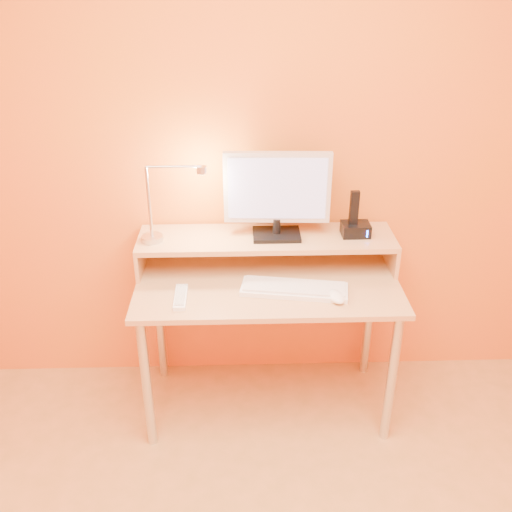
{
  "coord_description": "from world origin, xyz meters",
  "views": [
    {
      "loc": [
        -0.13,
        -1.11,
        2.05
      ],
      "look_at": [
        -0.06,
        1.13,
        0.88
      ],
      "focal_mm": 40.66,
      "sensor_mm": 36.0,
      "label": 1
    }
  ],
  "objects_px": {
    "phone_dock": "(356,229)",
    "mouse": "(336,297)",
    "lamp_base": "(152,238)",
    "remote_control": "(181,297)",
    "monitor_panel": "(277,188)",
    "keyboard": "(294,290)"
  },
  "relations": [
    {
      "from": "lamp_base",
      "to": "monitor_panel",
      "type": "bearing_deg",
      "value": 3.99
    },
    {
      "from": "monitor_panel",
      "to": "mouse",
      "type": "distance_m",
      "value": 0.55
    },
    {
      "from": "mouse",
      "to": "phone_dock",
      "type": "bearing_deg",
      "value": 51.09
    },
    {
      "from": "phone_dock",
      "to": "mouse",
      "type": "height_order",
      "value": "phone_dock"
    },
    {
      "from": "mouse",
      "to": "remote_control",
      "type": "bearing_deg",
      "value": 160.64
    },
    {
      "from": "remote_control",
      "to": "monitor_panel",
      "type": "bearing_deg",
      "value": 33.54
    },
    {
      "from": "mouse",
      "to": "keyboard",
      "type": "bearing_deg",
      "value": 139.0
    },
    {
      "from": "phone_dock",
      "to": "mouse",
      "type": "xyz_separation_m",
      "value": [
        -0.13,
        -0.32,
        -0.17
      ]
    },
    {
      "from": "monitor_panel",
      "to": "keyboard",
      "type": "xyz_separation_m",
      "value": [
        0.07,
        -0.25,
        -0.39
      ]
    },
    {
      "from": "lamp_base",
      "to": "mouse",
      "type": "distance_m",
      "value": 0.88
    },
    {
      "from": "lamp_base",
      "to": "remote_control",
      "type": "height_order",
      "value": "lamp_base"
    },
    {
      "from": "phone_dock",
      "to": "mouse",
      "type": "distance_m",
      "value": 0.38
    },
    {
      "from": "mouse",
      "to": "remote_control",
      "type": "relative_size",
      "value": 0.58
    },
    {
      "from": "lamp_base",
      "to": "keyboard",
      "type": "height_order",
      "value": "lamp_base"
    },
    {
      "from": "lamp_base",
      "to": "phone_dock",
      "type": "relative_size",
      "value": 0.77
    },
    {
      "from": "phone_dock",
      "to": "remote_control",
      "type": "distance_m",
      "value": 0.87
    },
    {
      "from": "monitor_panel",
      "to": "remote_control",
      "type": "distance_m",
      "value": 0.65
    },
    {
      "from": "keyboard",
      "to": "remote_control",
      "type": "height_order",
      "value": "keyboard"
    },
    {
      "from": "keyboard",
      "to": "remote_control",
      "type": "xyz_separation_m",
      "value": [
        -0.5,
        -0.05,
        -0.0
      ]
    },
    {
      "from": "mouse",
      "to": "remote_control",
      "type": "xyz_separation_m",
      "value": [
        -0.67,
        0.03,
        -0.01
      ]
    },
    {
      "from": "monitor_panel",
      "to": "phone_dock",
      "type": "bearing_deg",
      "value": 0.85
    },
    {
      "from": "phone_dock",
      "to": "remote_control",
      "type": "xyz_separation_m",
      "value": [
        -0.8,
        -0.28,
        -0.18
      ]
    }
  ]
}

